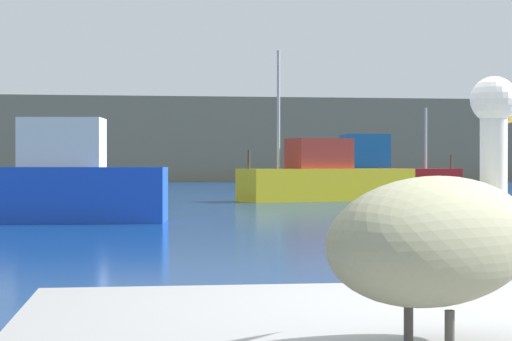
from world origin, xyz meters
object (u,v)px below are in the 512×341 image
at_px(pelican, 441,235).
at_px(fishing_boat_yellow, 325,179).
at_px(fishing_boat_red, 379,173).
at_px(fishing_boat_blue, 56,183).

distance_m(pelican, fishing_boat_yellow, 31.39).
relative_size(fishing_boat_red, fishing_boat_yellow, 1.07).
height_order(fishing_boat_red, fishing_boat_yellow, fishing_boat_yellow).
distance_m(fishing_boat_red, fishing_boat_blue, 26.18).
xyz_separation_m(fishing_boat_yellow, fishing_boat_blue, (-8.93, -11.88, 0.07)).
bearing_deg(pelican, fishing_boat_red, 38.07).
xyz_separation_m(pelican, fishing_boat_red, (10.76, 41.20, -0.15)).
bearing_deg(fishing_boat_yellow, fishing_boat_red, -130.26).
bearing_deg(fishing_boat_yellow, pelican, 64.17).
bearing_deg(pelican, fishing_boat_yellow, 41.91).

